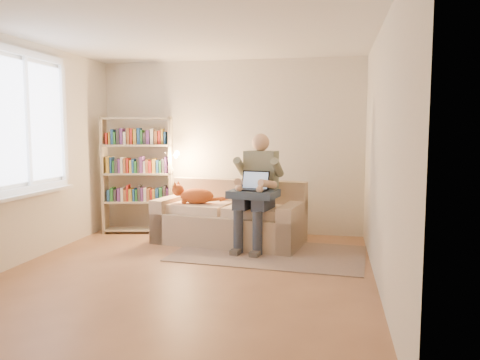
% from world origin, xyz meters
% --- Properties ---
extents(floor, '(4.50, 4.50, 0.00)m').
position_xyz_m(floor, '(0.00, 0.00, 0.00)').
color(floor, '#906141').
rests_on(floor, ground).
extents(ceiling, '(4.00, 4.50, 0.02)m').
position_xyz_m(ceiling, '(0.00, 0.00, 2.60)').
color(ceiling, white).
rests_on(ceiling, wall_back).
extents(wall_left, '(0.02, 4.50, 2.60)m').
position_xyz_m(wall_left, '(-2.00, 0.00, 1.30)').
color(wall_left, silver).
rests_on(wall_left, floor).
extents(wall_right, '(0.02, 4.50, 2.60)m').
position_xyz_m(wall_right, '(2.00, 0.00, 1.30)').
color(wall_right, silver).
rests_on(wall_right, floor).
extents(wall_back, '(4.00, 0.02, 2.60)m').
position_xyz_m(wall_back, '(0.00, 2.25, 1.30)').
color(wall_back, silver).
rests_on(wall_back, floor).
extents(wall_front, '(4.00, 0.02, 2.60)m').
position_xyz_m(wall_front, '(0.00, -2.25, 1.30)').
color(wall_front, silver).
rests_on(wall_front, floor).
extents(window, '(0.12, 1.52, 1.69)m').
position_xyz_m(window, '(-1.95, 0.20, 1.38)').
color(window, white).
rests_on(window, wall_left).
extents(sofa, '(2.12, 1.23, 0.85)m').
position_xyz_m(sofa, '(0.16, 1.55, 0.31)').
color(sofa, tan).
rests_on(sofa, floor).
extents(person, '(0.53, 0.74, 1.51)m').
position_xyz_m(person, '(0.58, 1.32, 0.84)').
color(person, gray).
rests_on(person, sofa).
extents(cat, '(0.74, 0.33, 0.26)m').
position_xyz_m(cat, '(-0.34, 1.50, 0.66)').
color(cat, orange).
rests_on(cat, sofa).
extents(blanket, '(0.66, 0.58, 0.10)m').
position_xyz_m(blanket, '(0.58, 1.16, 0.74)').
color(blanket, '#2C3A4D').
rests_on(blanket, person).
extents(laptop, '(0.41, 0.35, 0.32)m').
position_xyz_m(laptop, '(0.58, 1.17, 0.85)').
color(laptop, black).
rests_on(laptop, blanket).
extents(bookshelf, '(1.20, 0.48, 1.76)m').
position_xyz_m(bookshelf, '(-1.35, 1.90, 0.97)').
color(bookshelf, '#BCAE8E').
rests_on(bookshelf, floor).
extents(rug, '(2.46, 1.58, 0.01)m').
position_xyz_m(rug, '(0.78, 1.04, 0.01)').
color(rug, gray).
rests_on(rug, floor).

